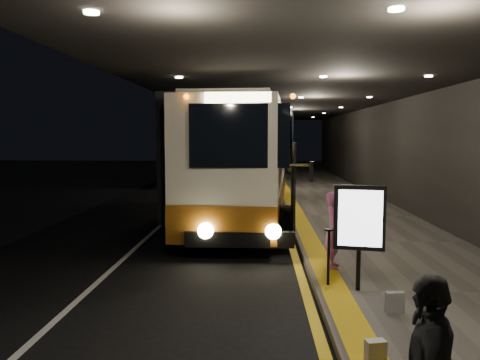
{
  "coord_description": "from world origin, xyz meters",
  "views": [
    {
      "loc": [
        1.45,
        -11.51,
        2.94
      ],
      "look_at": [
        0.92,
        1.81,
        1.7
      ],
      "focal_mm": 35.0,
      "sensor_mm": 36.0,
      "label": 1
    }
  ],
  "objects": [
    {
      "name": "ground",
      "position": [
        0.0,
        0.0,
        0.0
      ],
      "size": [
        90.0,
        90.0,
        0.0
      ],
      "primitive_type": "plane",
      "color": "black"
    },
    {
      "name": "lane_line_white",
      "position": [
        -1.8,
        5.0,
        0.01
      ],
      "size": [
        0.12,
        50.0,
        0.01
      ],
      "primitive_type": "cube",
      "color": "silver",
      "rests_on": "ground"
    },
    {
      "name": "kerb_stripe_yellow",
      "position": [
        2.35,
        5.0,
        0.01
      ],
      "size": [
        0.18,
        50.0,
        0.01
      ],
      "primitive_type": "cube",
      "color": "gold",
      "rests_on": "ground"
    },
    {
      "name": "sidewalk",
      "position": [
        4.75,
        5.0,
        0.07
      ],
      "size": [
        4.5,
        50.0,
        0.15
      ],
      "primitive_type": "cube",
      "color": "#514C44",
      "rests_on": "ground"
    },
    {
      "name": "tactile_strip",
      "position": [
        2.85,
        5.0,
        0.16
      ],
      "size": [
        0.5,
        50.0,
        0.01
      ],
      "primitive_type": "cube",
      "color": "gold",
      "rests_on": "sidewalk"
    },
    {
      "name": "terminal_wall",
      "position": [
        7.0,
        5.0,
        3.0
      ],
      "size": [
        0.1,
        50.0,
        6.0
      ],
      "primitive_type": "cube",
      "color": "black",
      "rests_on": "ground"
    },
    {
      "name": "support_columns",
      "position": [
        -1.5,
        4.0,
        2.2
      ],
      "size": [
        0.8,
        24.8,
        4.4
      ],
      "color": "black",
      "rests_on": "ground"
    },
    {
      "name": "canopy",
      "position": [
        2.5,
        5.0,
        4.6
      ],
      "size": [
        9.0,
        50.0,
        0.4
      ],
      "primitive_type": "cube",
      "color": "black",
      "rests_on": "support_columns"
    },
    {
      "name": "coach_main",
      "position": [
        1.01,
        5.3,
        1.89
      ],
      "size": [
        3.47,
        12.76,
        3.94
      ],
      "rotation": [
        0.0,
        0.0,
        -0.07
      ],
      "color": "#EEE3C7",
      "rests_on": "ground"
    },
    {
      "name": "coach_second",
      "position": [
        0.95,
        19.85,
        1.76
      ],
      "size": [
        2.53,
        11.66,
        3.66
      ],
      "rotation": [
        0.0,
        0.0,
        0.01
      ],
      "color": "#EEE3C7",
      "rests_on": "ground"
    },
    {
      "name": "coach_third",
      "position": [
        0.84,
        28.98,
        1.84
      ],
      "size": [
        2.94,
        12.25,
        3.83
      ],
      "rotation": [
        0.0,
        0.0,
        0.03
      ],
      "color": "#EEE3C7",
      "rests_on": "ground"
    },
    {
      "name": "passenger_boarding",
      "position": [
        3.06,
        -1.65,
        0.96
      ],
      "size": [
        0.5,
        0.66,
        1.63
      ],
      "primitive_type": "imported",
      "rotation": [
        0.0,
        0.0,
        1.38
      ],
      "color": "#AF5189",
      "rests_on": "sidewalk"
    },
    {
      "name": "bag_polka",
      "position": [
        3.61,
        -4.22,
        0.32
      ],
      "size": [
        0.3,
        0.16,
        0.34
      ],
      "primitive_type": "cube",
      "rotation": [
        0.0,
        0.0,
        0.14
      ],
      "color": "black",
      "rests_on": "sidewalk"
    },
    {
      "name": "bag_plain",
      "position": [
        2.89,
        -5.93,
        0.3
      ],
      "size": [
        0.27,
        0.19,
        0.3
      ],
      "primitive_type": "cube",
      "rotation": [
        0.0,
        0.0,
        0.22
      ],
      "color": "#B4ACA9",
      "rests_on": "sidewalk"
    },
    {
      "name": "info_sign",
      "position": [
        3.27,
        -3.13,
        1.45
      ],
      "size": [
        0.91,
        0.28,
        1.92
      ],
      "rotation": [
        0.0,
        0.0,
        -0.19
      ],
      "color": "black",
      "rests_on": "sidewalk"
    },
    {
      "name": "stanchion_post",
      "position": [
        2.76,
        -2.88,
        0.68
      ],
      "size": [
        0.05,
        0.05,
        1.06
      ],
      "primitive_type": "cylinder",
      "color": "black",
      "rests_on": "sidewalk"
    }
  ]
}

